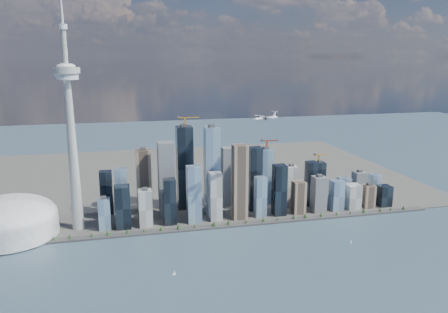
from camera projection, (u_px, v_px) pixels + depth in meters
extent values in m
plane|color=#324357|center=(242.00, 281.00, 763.76)|extent=(4000.00, 4000.00, 0.00)
cube|color=#383838|center=(213.00, 227.00, 1000.59)|extent=(1100.00, 22.00, 4.00)
cube|color=#4C4C47|center=(185.00, 176.00, 1427.81)|extent=(1400.00, 900.00, 3.00)
cylinder|color=#3F2D1E|center=(31.00, 242.00, 913.26)|extent=(1.00, 1.00, 2.40)
cone|color=#1B3E16|center=(31.00, 240.00, 912.45)|extent=(7.20, 7.20, 8.00)
cylinder|color=#3F2D1E|center=(74.00, 238.00, 932.51)|extent=(1.00, 1.00, 2.40)
cone|color=#1B3E16|center=(74.00, 236.00, 931.70)|extent=(7.20, 7.20, 8.00)
cylinder|color=#3F2D1E|center=(116.00, 234.00, 951.75)|extent=(1.00, 1.00, 2.40)
cone|color=#1B3E16|center=(116.00, 233.00, 950.95)|extent=(7.20, 7.20, 8.00)
cylinder|color=#3F2D1E|center=(156.00, 231.00, 971.00)|extent=(1.00, 1.00, 2.40)
cone|color=#1B3E16|center=(156.00, 229.00, 970.20)|extent=(7.20, 7.20, 8.00)
cylinder|color=#3F2D1E|center=(195.00, 227.00, 990.25)|extent=(1.00, 1.00, 2.40)
cone|color=#1B3E16|center=(195.00, 226.00, 989.45)|extent=(7.20, 7.20, 8.00)
cylinder|color=#3F2D1E|center=(232.00, 224.00, 1009.50)|extent=(1.00, 1.00, 2.40)
cone|color=#1B3E16|center=(232.00, 222.00, 1008.70)|extent=(7.20, 7.20, 8.00)
cylinder|color=#3F2D1E|center=(267.00, 221.00, 1028.75)|extent=(1.00, 1.00, 2.40)
cone|color=#1B3E16|center=(267.00, 219.00, 1027.95)|extent=(7.20, 7.20, 8.00)
cylinder|color=#3F2D1E|center=(301.00, 218.00, 1048.00)|extent=(1.00, 1.00, 2.40)
cone|color=#1B3E16|center=(301.00, 216.00, 1047.20)|extent=(7.20, 7.20, 8.00)
cylinder|color=#3F2D1E|center=(334.00, 215.00, 1067.25)|extent=(1.00, 1.00, 2.40)
cone|color=#1B3E16|center=(335.00, 213.00, 1066.45)|extent=(7.20, 7.20, 8.00)
cylinder|color=#3F2D1E|center=(366.00, 212.00, 1086.50)|extent=(1.00, 1.00, 2.40)
cone|color=#1B3E16|center=(366.00, 211.00, 1085.70)|extent=(7.20, 7.20, 8.00)
cylinder|color=#3F2D1E|center=(397.00, 209.00, 1105.75)|extent=(1.00, 1.00, 2.40)
cone|color=#1B3E16|center=(397.00, 208.00, 1104.95)|extent=(7.20, 7.20, 8.00)
cube|color=black|center=(123.00, 207.00, 982.89)|extent=(34.00, 34.00, 98.78)
cube|color=#7B98BB|center=(122.00, 195.00, 1027.34)|extent=(30.00, 30.00, 125.73)
cube|color=silver|center=(145.00, 208.00, 995.50)|extent=(30.00, 30.00, 85.31)
cube|color=tan|center=(142.00, 181.00, 1087.14)|extent=(36.00, 36.00, 157.16)
cube|color=slate|center=(167.00, 180.00, 1044.15)|extent=(38.00, 38.00, 184.10)
cube|color=black|center=(169.00, 202.00, 1005.21)|extent=(28.00, 28.00, 107.76)
cube|color=#7B98BB|center=(193.00, 194.00, 1014.42)|extent=(32.00, 32.00, 134.71)
cube|color=black|center=(186.00, 168.00, 1105.56)|extent=(40.00, 40.00, 211.04)
cube|color=#7B98BB|center=(211.00, 171.00, 1065.07)|extent=(36.00, 36.00, 215.53)
cube|color=silver|center=(216.00, 196.00, 1028.64)|extent=(28.00, 28.00, 116.74)
cube|color=tan|center=(238.00, 182.00, 1033.84)|extent=(34.00, 34.00, 179.61)
cube|color=slate|center=(228.00, 176.00, 1136.50)|extent=(30.00, 30.00, 152.67)
cube|color=black|center=(254.00, 179.00, 1095.51)|extent=(32.00, 32.00, 161.65)
cube|color=#7B98BB|center=(260.00, 197.00, 1055.07)|extent=(26.00, 26.00, 98.78)
cube|color=black|center=(280.00, 190.00, 1063.17)|extent=(30.00, 30.00, 125.73)
cube|color=#7B98BB|center=(266.00, 175.00, 1160.83)|extent=(34.00, 34.00, 143.69)
cube|color=silver|center=(291.00, 186.00, 1123.74)|extent=(28.00, 28.00, 107.76)
cube|color=tan|center=(299.00, 197.00, 1079.29)|extent=(30.00, 30.00, 80.82)
cube|color=slate|center=(318.00, 194.00, 1089.39)|extent=(32.00, 32.00, 89.80)
cube|color=black|center=(309.00, 183.00, 1133.84)|extent=(26.00, 26.00, 116.74)
cube|color=#7B98BB|center=(336.00, 195.00, 1102.00)|extent=(30.00, 30.00, 76.33)
cube|color=black|center=(318.00, 180.00, 1199.15)|extent=(28.00, 28.00, 98.78)
cube|color=#7B98BB|center=(344.00, 190.00, 1161.56)|extent=(30.00, 30.00, 67.35)
cube|color=silver|center=(353.00, 196.00, 1114.61)|extent=(34.00, 34.00, 62.86)
cube|color=tan|center=(369.00, 196.00, 1125.10)|extent=(28.00, 28.00, 58.37)
cube|color=slate|center=(359.00, 186.00, 1170.06)|extent=(30.00, 30.00, 80.82)
cube|color=black|center=(385.00, 196.00, 1135.60)|extent=(32.00, 32.00, 53.88)
cube|color=#7B98BB|center=(374.00, 187.00, 1181.05)|extent=(26.00, 26.00, 71.84)
cube|color=black|center=(106.00, 193.00, 1072.66)|extent=(30.00, 30.00, 107.76)
cube|color=#7B98BB|center=(105.00, 214.00, 977.01)|extent=(26.00, 26.00, 71.84)
cube|color=orange|center=(185.00, 122.00, 1079.55)|extent=(3.00, 3.00, 22.00)
cube|color=orange|center=(188.00, 118.00, 1078.93)|extent=(55.00, 2.20, 2.20)
cube|color=#383838|center=(178.00, 117.00, 1072.98)|extent=(6.00, 4.00, 4.00)
cube|color=#A02E16|center=(267.00, 145.00, 1142.34)|extent=(3.00, 3.00, 22.00)
cube|color=#A02E16|center=(270.00, 141.00, 1141.48)|extent=(48.00, 2.20, 2.20)
cube|color=#383838|center=(262.00, 140.00, 1136.24)|extent=(6.00, 4.00, 4.00)
cube|color=orange|center=(319.00, 159.00, 1185.67)|extent=(3.00, 3.00, 22.00)
cube|color=orange|center=(322.00, 154.00, 1184.72)|extent=(45.00, 2.20, 2.20)
cube|color=#383838|center=(315.00, 154.00, 1179.77)|extent=(6.00, 4.00, 4.00)
cone|color=#AEAFA9|center=(73.00, 155.00, 952.74)|extent=(26.00, 26.00, 340.00)
cylinder|color=silver|center=(67.00, 76.00, 914.80)|extent=(48.00, 48.00, 14.00)
cylinder|color=#AEAFA9|center=(66.00, 70.00, 912.12)|extent=(56.00, 56.00, 12.00)
ellipsoid|color=silver|center=(66.00, 66.00, 910.33)|extent=(40.00, 40.00, 14.00)
cylinder|color=#AEAFA9|center=(64.00, 47.00, 901.40)|extent=(11.00, 11.00, 80.00)
cylinder|color=silver|center=(63.00, 27.00, 892.48)|extent=(18.00, 18.00, 10.00)
cylinder|color=silver|center=(10.00, 226.00, 945.19)|extent=(200.00, 200.00, 44.00)
ellipsoid|color=silver|center=(9.00, 216.00, 940.28)|extent=(200.00, 200.00, 84.00)
cylinder|color=silver|center=(265.00, 118.00, 916.06)|extent=(52.85, 25.52, 6.65)
cone|color=silver|center=(254.00, 119.00, 900.72)|extent=(9.17, 8.81, 6.65)
cone|color=silver|center=(276.00, 117.00, 931.96)|extent=(12.08, 9.92, 6.65)
cube|color=silver|center=(264.00, 117.00, 914.13)|extent=(28.56, 57.32, 1.04)
cylinder|color=silver|center=(268.00, 118.00, 905.28)|extent=(12.01, 7.58, 3.74)
cylinder|color=silver|center=(261.00, 117.00, 923.73)|extent=(12.01, 7.58, 3.74)
cylinder|color=#3F3F3F|center=(265.00, 118.00, 901.87)|extent=(3.26, 7.88, 8.31)
cylinder|color=#3F3F3F|center=(259.00, 117.00, 920.32)|extent=(3.26, 7.88, 8.31)
cube|color=silver|center=(275.00, 114.00, 928.77)|extent=(5.73, 2.86, 11.43)
cube|color=silver|center=(275.00, 112.00, 927.47)|extent=(10.95, 19.10, 0.73)
cube|color=silver|center=(174.00, 275.00, 783.54)|extent=(6.95, 2.73, 0.90)
cylinder|color=#999999|center=(174.00, 272.00, 782.38)|extent=(0.27, 0.27, 10.17)
cube|color=silver|center=(351.00, 243.00, 918.64)|extent=(5.63, 2.93, 0.72)
cylinder|color=#999999|center=(351.00, 241.00, 917.72)|extent=(0.22, 0.22, 8.09)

